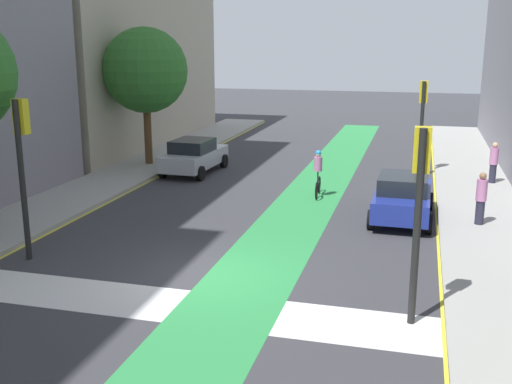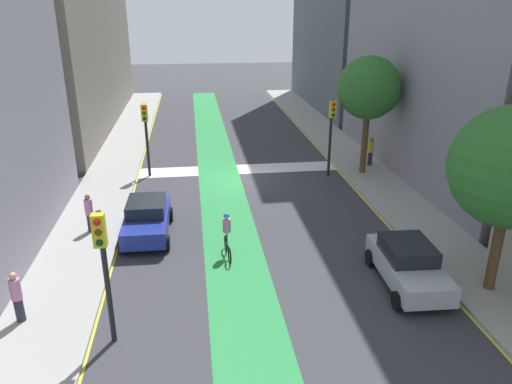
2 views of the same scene
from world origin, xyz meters
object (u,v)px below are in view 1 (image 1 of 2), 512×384
Objects in this scene: cyclist_in_lane at (318,172)px; pedestrian_sidewalk_right_b at (481,198)px; car_silver_left_far at (194,156)px; car_blue_right_far at (403,197)px; pedestrian_sidewalk_right_a at (494,162)px; traffic_signal_near_right at (420,188)px; street_tree_far at (145,71)px; traffic_signal_far_right at (423,110)px; traffic_signal_near_left at (22,149)px.

cyclist_in_lane is 6.40m from pedestrian_sidewalk_right_b.
cyclist_in_lane reaches higher than car_silver_left_far.
car_blue_right_far is 2.47× the size of pedestrian_sidewalk_right_a.
traffic_signal_near_right is 8.24m from car_blue_right_far.
car_blue_right_far is 10.89m from car_silver_left_far.
street_tree_far is (-2.66, 0.87, 3.77)m from car_silver_left_far.
car_silver_left_far is 13.03m from pedestrian_sidewalk_right_a.
street_tree_far is (-8.89, 3.78, 3.60)m from cyclist_in_lane.
traffic_signal_far_right is 2.47× the size of pedestrian_sidewalk_right_a.
pedestrian_sidewalk_right_b is 0.27× the size of street_tree_far.
pedestrian_sidewalk_right_b reaches higher than car_blue_right_far.
traffic_signal_near_right is 10.52m from traffic_signal_near_left.
traffic_signal_near_left is 13.02m from street_tree_far.
car_blue_right_far is 0.66× the size of street_tree_far.
cyclist_in_lane is (-3.78, -4.95, -1.99)m from traffic_signal_far_right.
traffic_signal_near_left is at bearing -146.46° from car_blue_right_far.
pedestrian_sidewalk_right_b is at bearing 75.26° from traffic_signal_near_right.
traffic_signal_near_right is at bearing -7.31° from traffic_signal_near_left.
traffic_signal_far_right is at bearing 156.22° from pedestrian_sidewalk_right_a.
traffic_signal_far_right is 2.28× the size of cyclist_in_lane.
car_silver_left_far is 2.30× the size of cyclist_in_lane.
car_blue_right_far is at bearing -93.79° from traffic_signal_far_right.
pedestrian_sidewalk_right_a is 0.27× the size of street_tree_far.
pedestrian_sidewalk_right_b is at bearing -25.42° from car_silver_left_far.
car_blue_right_far is 6.94m from pedestrian_sidewalk_right_a.
cyclist_in_lane is at bearing -25.07° from car_silver_left_far.
pedestrian_sidewalk_right_b is at bearing -9.62° from car_blue_right_far.
car_blue_right_far is at bearing 170.38° from pedestrian_sidewalk_right_b.
traffic_signal_near_right reaches higher than traffic_signal_far_right.
traffic_signal_near_right is 15.25m from traffic_signal_far_right.
street_tree_far is at bearing 155.85° from pedestrian_sidewalk_right_b.
car_blue_right_far is 2.28× the size of cyclist_in_lane.
traffic_signal_near_right is at bearing -69.83° from cyclist_in_lane.
traffic_signal_far_right is 12.83m from street_tree_far.
car_blue_right_far is 2.51m from pedestrian_sidewalk_right_b.
traffic_signal_near_left is 2.59× the size of pedestrian_sidewalk_right_b.
car_silver_left_far is at bearing 87.98° from traffic_signal_near_left.
street_tree_far is (-12.19, 6.15, 3.77)m from car_blue_right_far.
pedestrian_sidewalk_right_a is 6.50m from pedestrian_sidewalk_right_b.
traffic_signal_near_right reaches higher than car_blue_right_far.
cyclist_in_lane is 7.69m from pedestrian_sidewalk_right_a.
traffic_signal_near_right is 0.96× the size of traffic_signal_near_left.
traffic_signal_near_right is 16.72m from car_silver_left_far.
car_blue_right_far is at bearing -26.78° from street_tree_far.
traffic_signal_far_right reaches higher than cyclist_in_lane.
traffic_signal_near_left is (-10.43, 1.34, 0.13)m from traffic_signal_near_right.
car_blue_right_far is (-0.48, -7.32, -2.16)m from traffic_signal_far_right.
traffic_signal_far_right is 10.44m from car_silver_left_far.
car_silver_left_far is (0.42, 11.88, -2.31)m from traffic_signal_near_left.
street_tree_far reaches higher than traffic_signal_far_right.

